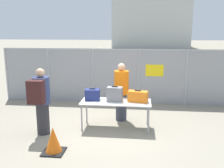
% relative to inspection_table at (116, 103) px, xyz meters
% --- Properties ---
extents(ground_plane, '(120.00, 120.00, 0.00)m').
position_rel_inspection_table_xyz_m(ground_plane, '(-0.24, -0.17, -0.67)').
color(ground_plane, gray).
extents(fence_section, '(8.06, 0.07, 1.90)m').
position_rel_inspection_table_xyz_m(fence_section, '(-0.23, 2.35, 0.33)').
color(fence_section, '#9EA0A5').
rests_on(fence_section, ground_plane).
extents(inspection_table, '(1.79, 0.72, 0.73)m').
position_rel_inspection_table_xyz_m(inspection_table, '(0.00, 0.00, 0.00)').
color(inspection_table, silver).
rests_on(inspection_table, ground_plane).
extents(suitcase_navy, '(0.40, 0.31, 0.31)m').
position_rel_inspection_table_xyz_m(suitcase_navy, '(-0.62, 0.07, 0.20)').
color(suitcase_navy, navy).
rests_on(suitcase_navy, inspection_table).
extents(suitcase_grey, '(0.41, 0.27, 0.40)m').
position_rel_inspection_table_xyz_m(suitcase_grey, '(-0.03, 0.01, 0.24)').
color(suitcase_grey, slate).
rests_on(suitcase_grey, inspection_table).
extents(suitcase_orange, '(0.53, 0.33, 0.30)m').
position_rel_inspection_table_xyz_m(suitcase_orange, '(0.56, 0.03, 0.20)').
color(suitcase_orange, orange).
rests_on(suitcase_orange, inspection_table).
extents(traveler_hooded, '(0.41, 0.63, 1.64)m').
position_rel_inspection_table_xyz_m(traveler_hooded, '(-1.75, -0.60, 0.23)').
color(traveler_hooded, '#2D2D33').
rests_on(traveler_hooded, ground_plane).
extents(security_worker_near, '(0.40, 0.40, 1.63)m').
position_rel_inspection_table_xyz_m(security_worker_near, '(0.10, 0.62, 0.17)').
color(security_worker_near, '#383D4C').
rests_on(security_worker_near, ground_plane).
extents(utility_trailer, '(4.13, 2.40, 0.76)m').
position_rel_inspection_table_xyz_m(utility_trailer, '(0.86, 3.63, -0.22)').
color(utility_trailer, '#B2B2B7').
rests_on(utility_trailer, ground_plane).
extents(distant_hangar, '(10.90, 9.32, 6.55)m').
position_rel_inspection_table_xyz_m(distant_hangar, '(2.04, 33.79, 2.60)').
color(distant_hangar, '#B2B7B2').
rests_on(distant_hangar, ground_plane).
extents(traffic_cone, '(0.45, 0.45, 0.56)m').
position_rel_inspection_table_xyz_m(traffic_cone, '(-1.16, -1.48, -0.41)').
color(traffic_cone, black).
rests_on(traffic_cone, ground_plane).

